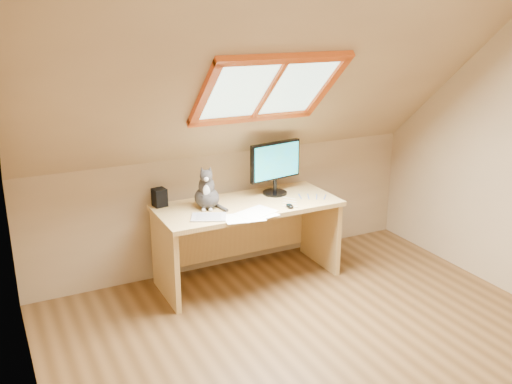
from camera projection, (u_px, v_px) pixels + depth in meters
ground at (344, 367)px, 3.59m from camera, size 3.50×3.50×0.00m
room_shell at (366, 150)px, 3.07m from camera, size 3.52×3.52×2.41m
desk at (244, 225)px, 4.68m from camera, size 1.47×0.64×0.67m
monitor at (275, 164)px, 4.70m from camera, size 0.48×0.20×0.45m
cat at (207, 193)px, 4.42m from camera, size 0.26×0.28×0.35m
desk_speaker at (160, 197)px, 4.47m from camera, size 0.11×0.11×0.14m
graphics_tablet at (209, 217)px, 4.24m from camera, size 0.31×0.28×0.01m
mouse at (290, 206)px, 4.46m from camera, size 0.06×0.10×0.03m
papers at (251, 215)px, 4.30m from camera, size 0.35×0.30×0.01m
cables at (304, 199)px, 4.65m from camera, size 0.51×0.26×0.01m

